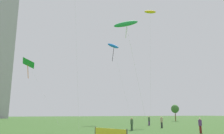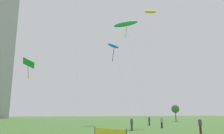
{
  "view_description": "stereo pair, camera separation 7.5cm",
  "coord_description": "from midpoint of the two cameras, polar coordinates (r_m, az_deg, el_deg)",
  "views": [
    {
      "loc": [
        -8.65,
        -18.53,
        2.14
      ],
      "look_at": [
        2.23,
        10.75,
        8.68
      ],
      "focal_mm": 35.44,
      "sensor_mm": 36.0,
      "label": 1
    },
    {
      "loc": [
        -8.58,
        -18.56,
        2.14
      ],
      "look_at": [
        2.23,
        10.75,
        8.68
      ],
      "focal_mm": 35.44,
      "sensor_mm": 36.0,
      "label": 2
    }
  ],
  "objects": [
    {
      "name": "kite_flying_1",
      "position": [
        52.14,
        9.93,
        13.82
      ],
      "size": [
        3.95,
        5.91,
        25.36
      ],
      "color": "silver",
      "rests_on": "ground"
    },
    {
      "name": "person_standing_3",
      "position": [
        26.76,
        21.85,
        -13.57
      ],
      "size": [
        0.36,
        0.36,
        1.64
      ],
      "rotation": [
        0.0,
        0.0,
        0.22
      ],
      "color": "maroon",
      "rests_on": "ground"
    },
    {
      "name": "kite_flying_3",
      "position": [
        51.47,
        0.36,
        5.43
      ],
      "size": [
        5.97,
        3.42,
        18.57
      ],
      "color": "silver",
      "rests_on": "ground"
    },
    {
      "name": "kite_flying_5",
      "position": [
        41.91,
        -20.61,
        0.79
      ],
      "size": [
        7.27,
        2.9,
        11.42
      ],
      "color": "silver",
      "rests_on": "ground"
    },
    {
      "name": "kite_flying_7",
      "position": [
        32.71,
        3.73,
        11.02
      ],
      "size": [
        8.25,
        6.28,
        15.89
      ],
      "color": "silver",
      "rests_on": "ground"
    },
    {
      "name": "person_standing_0",
      "position": [
        34.68,
        12.75,
        -13.49
      ],
      "size": [
        0.37,
        0.37,
        1.66
      ],
      "rotation": [
        0.0,
        0.0,
        3.32
      ],
      "color": "#2D2D33",
      "rests_on": "ground"
    },
    {
      "name": "park_tree_1",
      "position": [
        65.4,
        16.05,
        -10.35
      ],
      "size": [
        2.17,
        2.17,
        4.49
      ],
      "color": "brown",
      "rests_on": "ground"
    },
    {
      "name": "person_standing_1",
      "position": [
        41.01,
        9.62,
        -13.35
      ],
      "size": [
        0.36,
        0.36,
        1.62
      ],
      "rotation": [
        0.0,
        0.0,
        5.88
      ],
      "color": "#593372",
      "rests_on": "ground"
    },
    {
      "name": "person_standing_2",
      "position": [
        28.85,
        5.18,
        -14.22
      ],
      "size": [
        0.35,
        0.35,
        1.58
      ],
      "rotation": [
        0.0,
        0.0,
        5.36
      ],
      "color": "#3F593F",
      "rests_on": "ground"
    }
  ]
}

